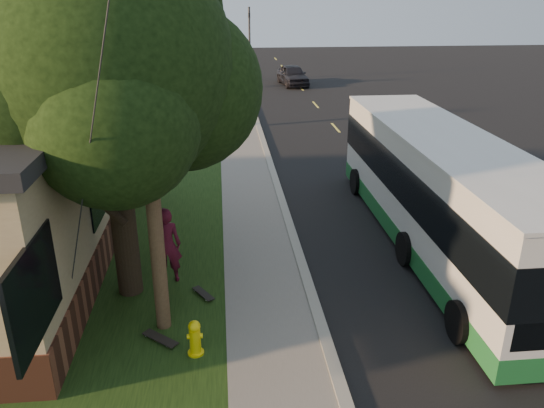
# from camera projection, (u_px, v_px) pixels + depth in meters

# --- Properties ---
(ground) EXTENTS (120.00, 120.00, 0.00)m
(ground) POSITION_uv_depth(u_px,v_px,m) (327.00, 348.00, 10.60)
(ground) COLOR black
(ground) RESTS_ON ground
(road) EXTENTS (8.00, 80.00, 0.01)m
(road) POSITION_uv_depth(u_px,v_px,m) (379.00, 178.00, 20.19)
(road) COLOR black
(road) RESTS_ON ground
(curb) EXTENTS (0.25, 80.00, 0.12)m
(curb) POSITION_uv_depth(u_px,v_px,m) (275.00, 180.00, 19.81)
(curb) COLOR gray
(curb) RESTS_ON ground
(sidewalk) EXTENTS (2.00, 80.00, 0.08)m
(sidewalk) POSITION_uv_depth(u_px,v_px,m) (249.00, 181.00, 19.72)
(sidewalk) COLOR slate
(sidewalk) RESTS_ON ground
(grass_verge) EXTENTS (5.00, 80.00, 0.07)m
(grass_verge) POSITION_uv_depth(u_px,v_px,m) (153.00, 185.00, 19.41)
(grass_verge) COLOR black
(grass_verge) RESTS_ON ground
(fire_hydrant) EXTENTS (0.32, 0.32, 0.74)m
(fire_hydrant) POSITION_uv_depth(u_px,v_px,m) (195.00, 338.00, 10.20)
(fire_hydrant) COLOR yellow
(fire_hydrant) RESTS_ON grass_verge
(utility_pole) EXTENTS (2.86, 3.21, 9.07)m
(utility_pole) POSITION_uv_depth(u_px,v_px,m) (144.00, 112.00, 9.48)
(utility_pole) COLOR #473321
(utility_pole) RESTS_ON ground
(leafy_tree) EXTENTS (6.30, 6.00, 7.80)m
(leafy_tree) POSITION_uv_depth(u_px,v_px,m) (109.00, 69.00, 10.73)
(leafy_tree) COLOR black
(leafy_tree) RESTS_ON grass_verge
(bare_tree_near) EXTENTS (1.38, 1.21, 4.31)m
(bare_tree_near) POSITION_uv_depth(u_px,v_px,m) (188.00, 89.00, 26.09)
(bare_tree_near) COLOR black
(bare_tree_near) RESTS_ON grass_verge
(bare_tree_far) EXTENTS (1.38, 1.21, 4.03)m
(bare_tree_far) POSITION_uv_depth(u_px,v_px,m) (203.00, 61.00, 37.26)
(bare_tree_far) COLOR black
(bare_tree_far) RESTS_ON grass_verge
(traffic_signal) EXTENTS (0.18, 0.22, 5.50)m
(traffic_signal) POSITION_uv_depth(u_px,v_px,m) (249.00, 39.00, 40.83)
(traffic_signal) COLOR #2D2D30
(traffic_signal) RESTS_ON ground
(transit_bus) EXTENTS (2.68, 11.61, 3.14)m
(transit_bus) POSITION_uv_depth(u_px,v_px,m) (442.00, 190.00, 14.22)
(transit_bus) COLOR silver
(transit_bus) RESTS_ON ground
(skateboarder) EXTENTS (0.72, 0.50, 1.90)m
(skateboarder) POSITION_uv_depth(u_px,v_px,m) (167.00, 245.00, 12.59)
(skateboarder) COLOR #4F0F21
(skateboarder) RESTS_ON grass_verge
(skateboard_main) EXTENTS (0.55, 0.72, 0.07)m
(skateboard_main) POSITION_uv_depth(u_px,v_px,m) (203.00, 294.00, 12.27)
(skateboard_main) COLOR black
(skateboard_main) RESTS_ON grass_verge
(skateboard_spare) EXTENTS (0.78, 0.71, 0.08)m
(skateboard_spare) POSITION_uv_depth(u_px,v_px,m) (160.00, 339.00, 10.67)
(skateboard_spare) COLOR black
(skateboard_spare) RESTS_ON grass_verge
(dumpster) EXTENTS (1.63, 1.46, 1.19)m
(dumpster) POSITION_uv_depth(u_px,v_px,m) (2.00, 222.00, 14.79)
(dumpster) COLOR black
(dumpster) RESTS_ON building_lot
(distant_car) EXTENTS (2.24, 4.54, 1.49)m
(distant_car) POSITION_uv_depth(u_px,v_px,m) (293.00, 75.00, 39.76)
(distant_car) COLOR black
(distant_car) RESTS_ON ground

